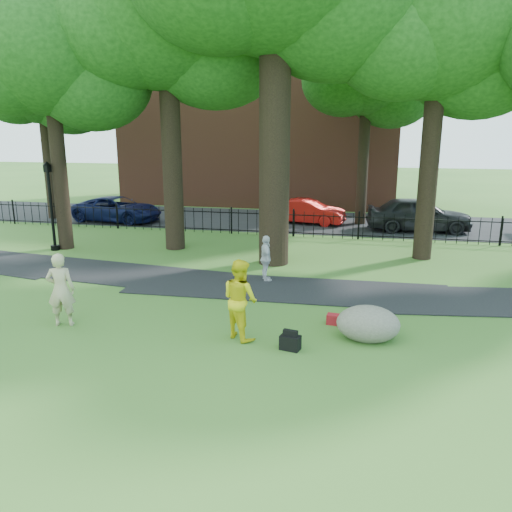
% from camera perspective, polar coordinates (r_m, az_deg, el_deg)
% --- Properties ---
extents(ground, '(120.00, 120.00, 0.00)m').
position_cam_1_polar(ground, '(12.28, -4.08, -9.03)').
color(ground, '#326121').
rests_on(ground, ground).
extents(footpath, '(36.07, 3.85, 0.03)m').
position_cam_1_polar(footpath, '(15.64, 3.53, -3.86)').
color(footpath, black).
rests_on(footpath, ground).
extents(street, '(80.00, 7.00, 0.02)m').
position_cam_1_polar(street, '(27.43, 5.49, 3.93)').
color(street, black).
rests_on(street, ground).
extents(iron_fence, '(44.00, 0.04, 1.20)m').
position_cam_1_polar(iron_fence, '(23.42, 4.29, 3.70)').
color(iron_fence, black).
rests_on(iron_fence, ground).
extents(brick_building, '(18.00, 8.00, 12.00)m').
position_cam_1_polar(brick_building, '(35.58, 0.76, 16.01)').
color(brick_building, brown).
rests_on(brick_building, ground).
extents(tree_row, '(26.82, 7.96, 12.42)m').
position_cam_1_polar(tree_row, '(19.69, 4.68, 23.82)').
color(tree_row, black).
rests_on(tree_row, ground).
extents(woman, '(0.80, 0.64, 1.89)m').
position_cam_1_polar(woman, '(13.48, -21.41, -3.60)').
color(woman, tan).
rests_on(woman, ground).
extents(man, '(1.19, 1.15, 1.93)m').
position_cam_1_polar(man, '(11.81, -1.82, -4.94)').
color(man, yellow).
rests_on(man, ground).
extents(pedestrian, '(0.68, 0.97, 1.53)m').
position_cam_1_polar(pedestrian, '(16.28, 1.14, -0.30)').
color(pedestrian, silver).
rests_on(pedestrian, ground).
extents(boulder, '(1.51, 1.15, 0.87)m').
position_cam_1_polar(boulder, '(12.19, 12.70, -7.32)').
color(boulder, gray).
rests_on(boulder, ground).
extents(lamppost, '(0.36, 0.36, 3.65)m').
position_cam_1_polar(lamppost, '(22.08, -22.36, 5.16)').
color(lamppost, black).
rests_on(lamppost, ground).
extents(backpack, '(0.50, 0.37, 0.34)m').
position_cam_1_polar(backpack, '(11.48, 3.93, -9.84)').
color(backpack, black).
rests_on(backpack, ground).
extents(red_bag, '(0.41, 0.28, 0.26)m').
position_cam_1_polar(red_bag, '(13.02, 8.95, -7.17)').
color(red_bag, maroon).
rests_on(red_bag, ground).
extents(red_sedan, '(4.17, 2.00, 1.32)m').
position_cam_1_polar(red_sedan, '(26.73, 5.85, 5.09)').
color(red_sedan, '#B0110D').
rests_on(red_sedan, ground).
extents(navy_van, '(5.10, 2.82, 1.35)m').
position_cam_1_polar(navy_van, '(28.29, -15.55, 5.18)').
color(navy_van, '#0B113B').
rests_on(navy_van, ground).
extents(grey_car, '(5.13, 2.40, 1.70)m').
position_cam_1_polar(grey_car, '(25.83, 18.08, 4.57)').
color(grey_car, black).
rests_on(grey_car, ground).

